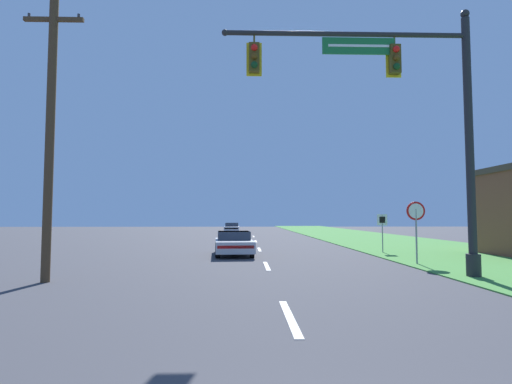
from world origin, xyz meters
TOP-DOWN VIEW (x-y plane):
  - grass_verge_right at (10.50, 30.00)m, footprint 10.00×110.00m
  - road_center_line at (0.00, 22.00)m, footprint 0.16×34.80m
  - signal_mast at (4.56, 10.86)m, footprint 8.24×0.47m
  - car_ahead at (-1.42, 18.59)m, footprint 2.12×4.36m
  - far_car at (-2.49, 48.80)m, footprint 1.82×4.53m
  - stop_sign at (6.10, 14.35)m, footprint 0.76×0.07m
  - route_sign_post at (6.54, 19.61)m, footprint 0.55×0.06m
  - utility_pole_near at (-6.71, 10.30)m, footprint 1.80×0.26m

SIDE VIEW (x-z plane):
  - road_center_line at x=0.00m, z-range 0.00..0.01m
  - grass_verge_right at x=10.50m, z-range 0.00..0.04m
  - car_ahead at x=-1.42m, z-range 0.01..1.20m
  - far_car at x=-2.49m, z-range 0.01..1.20m
  - route_sign_post at x=6.54m, z-range 0.51..2.54m
  - stop_sign at x=6.10m, z-range 0.61..3.12m
  - utility_pole_near at x=-6.71m, z-range 0.15..9.00m
  - signal_mast at x=4.56m, z-range 0.93..9.63m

